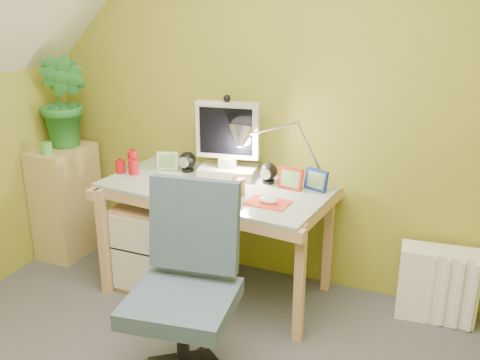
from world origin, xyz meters
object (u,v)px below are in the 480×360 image
at_px(monitor, 228,138).
at_px(task_chair, 181,300).
at_px(desk, 216,240).
at_px(desk_lamp, 300,138).
at_px(side_ledge, 67,201).
at_px(potted_plant, 65,101).
at_px(radiator, 437,284).

bearing_deg(monitor, task_chair, -87.16).
distance_m(desk, monitor, 0.62).
distance_m(desk_lamp, side_ledge, 1.76).
relative_size(monitor, potted_plant, 0.75).
bearing_deg(desk, side_ledge, -178.52).
relative_size(desk, potted_plant, 2.09).
xyz_separation_m(monitor, potted_plant, (-1.16, -0.05, 0.14)).
height_order(monitor, desk_lamp, desk_lamp).
bearing_deg(desk_lamp, radiator, -1.28).
distance_m(side_ledge, potted_plant, 0.70).
height_order(task_chair, radiator, task_chair).
distance_m(monitor, desk_lamp, 0.45).
xyz_separation_m(monitor, task_chair, (0.24, -1.04, -0.46)).
relative_size(side_ledge, potted_plant, 1.22).
bearing_deg(task_chair, desk_lamp, 70.17).
bearing_deg(potted_plant, radiator, 2.27).
relative_size(side_ledge, task_chair, 0.80).
bearing_deg(radiator, task_chair, -139.75).
relative_size(desk, radiator, 3.07).
xyz_separation_m(side_ledge, radiator, (2.47, 0.15, -0.17)).
bearing_deg(side_ledge, desk, -3.99).
relative_size(potted_plant, radiator, 1.47).
xyz_separation_m(desk, task_chair, (0.24, -0.86, 0.13)).
bearing_deg(task_chair, side_ledge, 138.33).
height_order(potted_plant, task_chair, potted_plant).
height_order(side_ledge, radiator, side_ledge).
height_order(monitor, side_ledge, monitor).
bearing_deg(potted_plant, desk, -6.55).
height_order(side_ledge, task_chair, task_chair).
distance_m(monitor, task_chair, 1.16).
height_order(desk_lamp, side_ledge, desk_lamp).
bearing_deg(task_chair, desk, 97.10).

